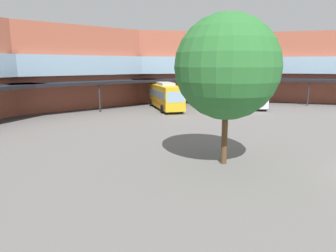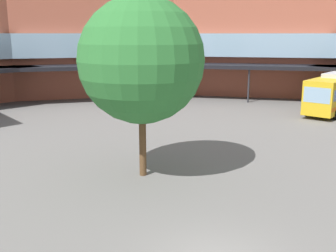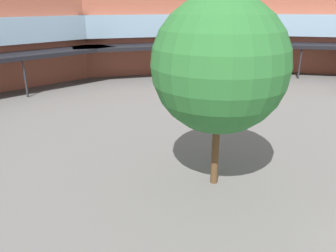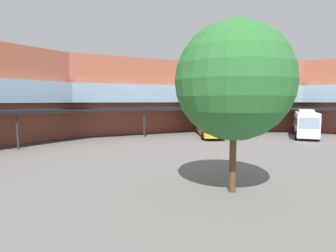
% 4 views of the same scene
% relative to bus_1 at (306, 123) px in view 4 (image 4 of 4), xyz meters
% --- Properties ---
extents(station_building, '(83.44, 49.57, 11.15)m').
position_rel_bus_1_xyz_m(station_building, '(-27.48, 11.85, 3.72)').
color(station_building, '#AD5942').
rests_on(station_building, ground).
extents(bus_1, '(10.63, 4.84, 3.72)m').
position_rel_bus_1_xyz_m(bus_1, '(0.00, 0.00, 0.00)').
color(bus_1, white).
rests_on(bus_1, ground).
extents(bus_3, '(9.97, 8.03, 3.67)m').
position_rel_bus_1_xyz_m(bus_3, '(-6.92, 11.01, -0.02)').
color(bus_3, gold).
rests_on(bus_3, ground).
extents(plaza_tree, '(6.21, 6.21, 9.01)m').
position_rel_bus_1_xyz_m(plaza_tree, '(-28.00, -0.95, 4.01)').
color(plaza_tree, brown).
rests_on(plaza_tree, ground).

